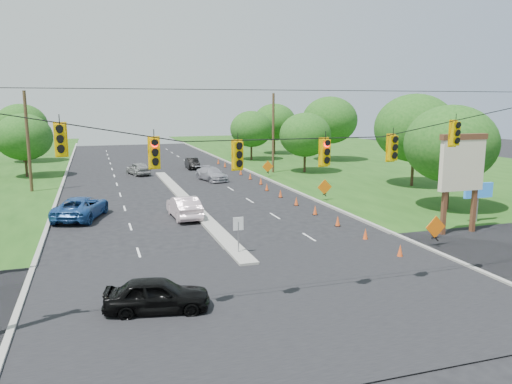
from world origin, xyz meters
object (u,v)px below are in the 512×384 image
object	(u,v)px
pylon_sign	(464,169)
blue_pickup	(81,207)
black_sedan	(157,295)
white_sedan	(184,207)

from	to	relation	value
pylon_sign	blue_pickup	world-z (taller)	pylon_sign
black_sedan	white_sedan	world-z (taller)	white_sedan
white_sedan	blue_pickup	world-z (taller)	blue_pickup
white_sedan	blue_pickup	distance (m)	7.12
black_sedan	white_sedan	distance (m)	15.96
pylon_sign	blue_pickup	bearing A→B (deg)	153.16
white_sedan	blue_pickup	size ratio (longest dim) A/B	0.84
pylon_sign	white_sedan	xyz separation A→B (m)	(-15.53, 9.28, -3.23)
white_sedan	blue_pickup	bearing A→B (deg)	-19.46
pylon_sign	white_sedan	size ratio (longest dim) A/B	1.30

